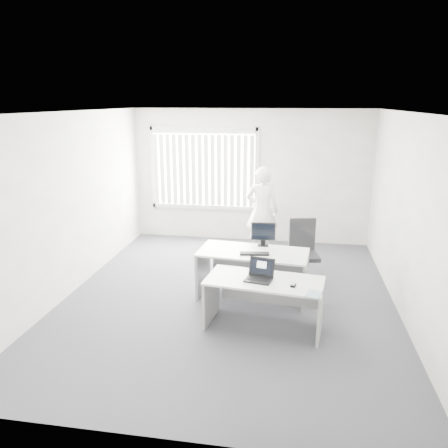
% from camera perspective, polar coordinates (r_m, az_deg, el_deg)
% --- Properties ---
extents(ground, '(6.00, 6.00, 0.00)m').
position_cam_1_polar(ground, '(6.87, 0.61, -9.60)').
color(ground, '#4B4A51').
rests_on(ground, ground).
extents(wall_back, '(5.00, 0.02, 2.80)m').
position_cam_1_polar(wall_back, '(9.32, 3.45, 6.21)').
color(wall_back, white).
rests_on(wall_back, ground).
extents(wall_front, '(5.00, 0.02, 2.80)m').
position_cam_1_polar(wall_front, '(3.62, -6.65, -9.66)').
color(wall_front, white).
rests_on(wall_front, ground).
extents(wall_left, '(0.02, 6.00, 2.80)m').
position_cam_1_polar(wall_left, '(7.20, -19.44, 2.47)').
color(wall_left, white).
rests_on(wall_left, ground).
extents(wall_right, '(0.02, 6.00, 2.80)m').
position_cam_1_polar(wall_right, '(6.52, 22.91, 0.79)').
color(wall_right, white).
rests_on(wall_right, ground).
extents(ceiling, '(5.00, 6.00, 0.02)m').
position_cam_1_polar(ceiling, '(6.21, 0.68, 14.42)').
color(ceiling, white).
rests_on(ceiling, wall_back).
extents(window, '(2.32, 0.06, 1.76)m').
position_cam_1_polar(window, '(9.41, -2.68, 7.24)').
color(window, silver).
rests_on(window, wall_back).
extents(blinds, '(2.20, 0.10, 1.50)m').
position_cam_1_polar(blinds, '(9.35, -2.75, 7.01)').
color(blinds, white).
rests_on(blinds, wall_back).
extents(desk_near, '(1.60, 0.90, 0.69)m').
position_cam_1_polar(desk_near, '(5.86, 5.27, -9.00)').
color(desk_near, silver).
rests_on(desk_near, ground).
extents(desk_far, '(1.71, 0.92, 0.75)m').
position_cam_1_polar(desk_far, '(6.71, 3.79, -5.26)').
color(desk_far, silver).
rests_on(desk_far, ground).
extents(office_chair, '(0.71, 0.71, 1.06)m').
position_cam_1_polar(office_chair, '(7.48, 10.25, -4.97)').
color(office_chair, black).
rests_on(office_chair, ground).
extents(person, '(0.65, 0.43, 1.75)m').
position_cam_1_polar(person, '(8.56, 4.99, 1.73)').
color(person, white).
rests_on(person, ground).
extents(laptop, '(0.40, 0.37, 0.27)m').
position_cam_1_polar(laptop, '(5.69, 4.53, -6.16)').
color(laptop, black).
rests_on(laptop, desk_near).
extents(paper_sheet, '(0.29, 0.22, 0.00)m').
position_cam_1_polar(paper_sheet, '(5.62, 8.42, -8.06)').
color(paper_sheet, white).
rests_on(paper_sheet, desk_near).
extents(mouse, '(0.08, 0.11, 0.04)m').
position_cam_1_polar(mouse, '(5.62, 9.03, -7.84)').
color(mouse, '#B9B9BB').
rests_on(mouse, paper_sheet).
extents(booklet, '(0.23, 0.27, 0.01)m').
position_cam_1_polar(booklet, '(5.45, 11.63, -8.95)').
color(booklet, white).
rests_on(booklet, desk_near).
extents(keyboard, '(0.45, 0.19, 0.02)m').
position_cam_1_polar(keyboard, '(6.51, 3.99, -3.89)').
color(keyboard, black).
rests_on(keyboard, desk_far).
extents(monitor, '(0.38, 0.14, 0.38)m').
position_cam_1_polar(monitor, '(6.85, 5.15, -1.34)').
color(monitor, black).
rests_on(monitor, desk_far).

